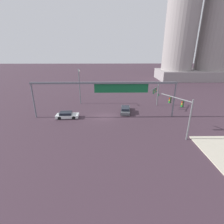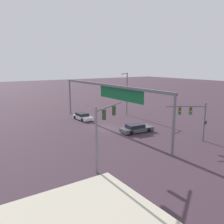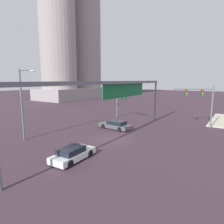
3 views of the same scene
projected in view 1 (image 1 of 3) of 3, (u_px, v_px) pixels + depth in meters
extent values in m
plane|color=#3E2C37|center=(105.00, 117.00, 32.98)|extent=(237.11, 237.11, 0.00)
cylinder|color=slate|center=(190.00, 120.00, 23.79)|extent=(0.21, 0.21, 6.15)
cylinder|color=slate|center=(176.00, 98.00, 25.03)|extent=(2.97, 4.82, 0.16)
cube|color=#273D25|center=(182.00, 104.00, 24.27)|extent=(0.39, 0.41, 0.95)
cylinder|color=red|center=(182.00, 102.00, 24.08)|extent=(0.15, 0.20, 0.20)
cylinder|color=orange|center=(182.00, 104.00, 24.19)|extent=(0.15, 0.20, 0.20)
cylinder|color=green|center=(181.00, 106.00, 24.30)|extent=(0.15, 0.20, 0.20)
cube|color=#273D25|center=(170.00, 100.00, 26.04)|extent=(0.39, 0.41, 0.95)
cylinder|color=red|center=(170.00, 98.00, 25.85)|extent=(0.15, 0.20, 0.20)
cylinder|color=orange|center=(169.00, 100.00, 25.96)|extent=(0.15, 0.20, 0.20)
cylinder|color=green|center=(169.00, 102.00, 26.07)|extent=(0.15, 0.20, 0.20)
cylinder|color=slate|center=(158.00, 95.00, 38.93)|extent=(0.22, 0.22, 5.03)
cylinder|color=slate|center=(155.00, 88.00, 36.16)|extent=(2.87, 4.40, 0.16)
cube|color=#213F2D|center=(156.00, 90.00, 36.91)|extent=(0.39, 0.41, 0.95)
cylinder|color=red|center=(157.00, 89.00, 36.73)|extent=(0.16, 0.20, 0.20)
cylinder|color=orange|center=(156.00, 90.00, 36.84)|extent=(0.16, 0.20, 0.20)
cylinder|color=green|center=(156.00, 92.00, 36.95)|extent=(0.16, 0.20, 0.20)
cube|color=#213F2D|center=(154.00, 92.00, 35.81)|extent=(0.39, 0.41, 0.95)
cylinder|color=red|center=(154.00, 90.00, 35.62)|extent=(0.16, 0.20, 0.20)
cylinder|color=orange|center=(154.00, 92.00, 35.73)|extent=(0.16, 0.20, 0.20)
cylinder|color=green|center=(154.00, 93.00, 35.84)|extent=(0.16, 0.20, 0.20)
cube|color=#213F2D|center=(159.00, 95.00, 38.81)|extent=(0.36, 0.38, 0.44)
cylinder|color=slate|center=(80.00, 87.00, 39.57)|extent=(0.20, 0.20, 8.19)
cylinder|color=slate|center=(79.00, 70.00, 37.40)|extent=(0.62, 1.68, 0.12)
ellipsoid|color=silver|center=(79.00, 71.00, 36.67)|extent=(0.46, 0.66, 0.20)
cylinder|color=slate|center=(34.00, 101.00, 31.66)|extent=(0.28, 0.28, 6.50)
cylinder|color=slate|center=(174.00, 101.00, 32.08)|extent=(0.28, 0.28, 6.50)
cube|color=slate|center=(104.00, 83.00, 30.65)|extent=(26.90, 0.35, 0.35)
cube|color=#146337|center=(121.00, 88.00, 31.23)|extent=(10.01, 0.08, 1.92)
cube|color=gray|center=(192.00, 75.00, 71.24)|extent=(28.11, 14.12, 3.97)
cube|color=silver|center=(67.00, 116.00, 32.41)|extent=(4.33, 2.00, 0.55)
cube|color=black|center=(66.00, 113.00, 32.20)|extent=(2.28, 1.70, 0.50)
cylinder|color=black|center=(75.00, 115.00, 33.31)|extent=(0.65, 0.25, 0.64)
cylinder|color=black|center=(74.00, 118.00, 31.72)|extent=(0.65, 0.25, 0.64)
cylinder|color=black|center=(62.00, 115.00, 33.17)|extent=(0.65, 0.25, 0.64)
cylinder|color=black|center=(59.00, 118.00, 31.58)|extent=(0.65, 0.25, 0.64)
cube|color=#4B4D52|center=(125.00, 110.00, 35.31)|extent=(2.32, 5.01, 0.55)
cube|color=black|center=(125.00, 108.00, 34.85)|extent=(1.86, 2.68, 0.50)
cylinder|color=black|center=(122.00, 108.00, 36.82)|extent=(0.29, 0.66, 0.64)
cylinder|color=black|center=(129.00, 108.00, 36.67)|extent=(0.29, 0.66, 0.64)
cylinder|color=black|center=(121.00, 113.00, 34.02)|extent=(0.29, 0.66, 0.64)
cylinder|color=black|center=(129.00, 113.00, 33.88)|extent=(0.29, 0.66, 0.64)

